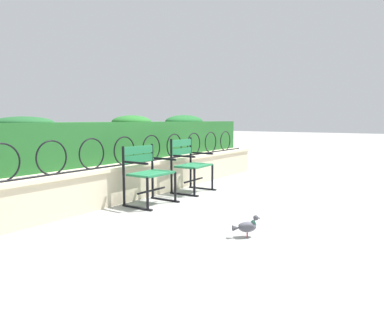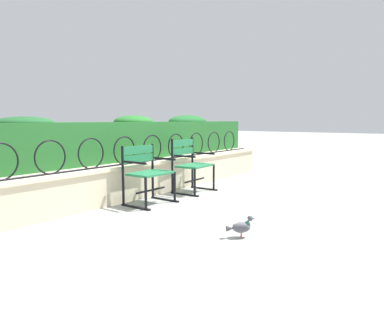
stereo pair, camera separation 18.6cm
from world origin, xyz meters
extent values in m
plane|color=#9E9E99|center=(0.00, 0.00, 0.00)|extent=(60.00, 60.00, 0.00)
cube|color=beige|center=(0.00, 0.94, 0.24)|extent=(6.34, 0.35, 0.48)
cube|color=beige|center=(0.00, 0.94, 0.51)|extent=(6.34, 0.41, 0.05)
cylinder|color=black|center=(0.00, 0.87, 0.54)|extent=(5.83, 0.02, 0.02)
torus|color=black|center=(-2.48, 0.87, 0.74)|extent=(0.42, 0.02, 0.42)
torus|color=black|center=(-1.88, 0.87, 0.74)|extent=(0.42, 0.02, 0.42)
torus|color=black|center=(-1.29, 0.87, 0.74)|extent=(0.42, 0.02, 0.42)
torus|color=black|center=(-0.69, 0.87, 0.74)|extent=(0.42, 0.02, 0.42)
torus|color=black|center=(-0.10, 0.87, 0.74)|extent=(0.42, 0.02, 0.42)
torus|color=black|center=(0.50, 0.87, 0.74)|extent=(0.42, 0.02, 0.42)
torus|color=black|center=(1.09, 0.87, 0.74)|extent=(0.42, 0.02, 0.42)
torus|color=black|center=(1.69, 0.87, 0.74)|extent=(0.42, 0.02, 0.42)
torus|color=black|center=(2.28, 0.87, 0.74)|extent=(0.42, 0.02, 0.42)
cube|color=#236028|center=(0.00, 1.46, 0.84)|extent=(6.22, 0.68, 0.62)
ellipsoid|color=#205629|center=(-1.85, 1.46, 1.15)|extent=(0.77, 0.61, 0.16)
ellipsoid|color=#226124|center=(0.08, 1.46, 1.15)|extent=(0.72, 0.61, 0.22)
ellipsoid|color=#205E2A|center=(1.61, 1.46, 1.15)|extent=(1.00, 0.61, 0.26)
cube|color=#237547|center=(-0.63, 0.28, 0.44)|extent=(0.60, 0.13, 0.03)
cube|color=#237547|center=(-0.63, 0.41, 0.44)|extent=(0.60, 0.13, 0.03)
cube|color=#237547|center=(-0.63, 0.55, 0.44)|extent=(0.60, 0.13, 0.03)
cube|color=#237547|center=(-0.63, 0.65, 0.76)|extent=(0.60, 0.03, 0.11)
cube|color=#237547|center=(-0.63, 0.65, 0.63)|extent=(0.60, 0.03, 0.11)
cylinder|color=black|center=(-0.33, 0.65, 0.41)|extent=(0.04, 0.04, 0.83)
cylinder|color=black|center=(-0.33, 0.22, 0.22)|extent=(0.04, 0.04, 0.44)
cube|color=black|center=(-0.33, 0.41, 0.01)|extent=(0.04, 0.52, 0.02)
cube|color=black|center=(-0.33, 0.41, 0.62)|extent=(0.04, 0.40, 0.03)
cylinder|color=black|center=(-0.93, 0.65, 0.41)|extent=(0.04, 0.04, 0.83)
cylinder|color=black|center=(-0.93, 0.22, 0.22)|extent=(0.04, 0.04, 0.44)
cube|color=black|center=(-0.93, 0.41, 0.01)|extent=(0.04, 0.52, 0.02)
cube|color=black|center=(-0.93, 0.41, 0.62)|extent=(0.04, 0.40, 0.03)
cylinder|color=black|center=(-0.63, 0.41, 0.20)|extent=(0.57, 0.03, 0.03)
cube|color=#237547|center=(0.43, 0.28, 0.44)|extent=(0.60, 0.16, 0.03)
cube|color=#237547|center=(0.43, 0.42, 0.44)|extent=(0.60, 0.16, 0.03)
cube|color=#237547|center=(0.42, 0.55, 0.44)|extent=(0.60, 0.16, 0.03)
cube|color=#237547|center=(0.41, 0.66, 0.80)|extent=(0.59, 0.06, 0.11)
cube|color=#237547|center=(0.41, 0.66, 0.66)|extent=(0.59, 0.06, 0.11)
cylinder|color=black|center=(0.71, 0.67, 0.44)|extent=(0.04, 0.04, 0.88)
cylinder|color=black|center=(0.73, 0.24, 0.22)|extent=(0.04, 0.04, 0.44)
cube|color=black|center=(0.72, 0.43, 0.01)|extent=(0.07, 0.52, 0.02)
cube|color=black|center=(0.72, 0.43, 0.62)|extent=(0.06, 0.40, 0.03)
cylinder|color=black|center=(0.12, 0.64, 0.44)|extent=(0.04, 0.04, 0.88)
cylinder|color=black|center=(0.14, 0.21, 0.22)|extent=(0.04, 0.04, 0.44)
cube|color=black|center=(0.13, 0.40, 0.01)|extent=(0.07, 0.52, 0.02)
cube|color=black|center=(0.13, 0.40, 0.62)|extent=(0.06, 0.40, 0.03)
cylinder|color=black|center=(0.43, 0.42, 0.20)|extent=(0.56, 0.06, 0.03)
ellipsoid|color=#5B5B66|center=(-1.17, -1.33, 0.11)|extent=(0.21, 0.20, 0.11)
cylinder|color=#2D6B56|center=(-1.12, -1.38, 0.14)|extent=(0.07, 0.07, 0.06)
sphere|color=#494951|center=(-1.11, -1.39, 0.20)|extent=(0.06, 0.06, 0.06)
cone|color=black|center=(-1.08, -1.42, 0.19)|extent=(0.03, 0.03, 0.01)
cone|color=#404047|center=(-1.25, -1.25, 0.10)|extent=(0.10, 0.10, 0.06)
ellipsoid|color=#4E4E56|center=(-1.15, -1.29, 0.11)|extent=(0.12, 0.11, 0.07)
ellipsoid|color=#4E4E56|center=(-1.21, -1.35, 0.11)|extent=(0.12, 0.11, 0.07)
cylinder|color=#C6515B|center=(-1.15, -1.32, 0.03)|extent=(0.01, 0.01, 0.05)
cylinder|color=#C6515B|center=(-1.19, -1.34, 0.03)|extent=(0.01, 0.01, 0.05)
camera|label=1|loc=(-4.43, -2.89, 1.19)|focal=33.83mm
camera|label=2|loc=(-4.32, -3.04, 1.19)|focal=33.83mm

